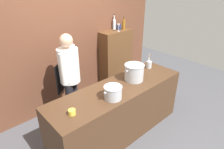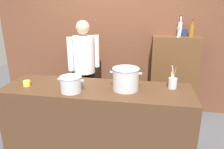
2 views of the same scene
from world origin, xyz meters
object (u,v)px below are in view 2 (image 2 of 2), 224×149
object	(u,v)px
utensil_crock	(173,83)
wine_bottle_clear	(180,28)
wine_glass_short	(178,30)
stockpot_large	(126,79)
butter_jar	(27,83)
spice_tin_navy	(185,33)
wine_bottle_amber	(192,30)
chef	(84,64)
stockpot_small	(71,84)

from	to	relation	value
utensil_crock	wine_bottle_clear	world-z (taller)	wine_bottle_clear
utensil_crock	wine_glass_short	bearing A→B (deg)	82.28
utensil_crock	stockpot_large	bearing A→B (deg)	-166.56
stockpot_large	wine_bottle_clear	bearing A→B (deg)	59.96
butter_jar	wine_bottle_clear	distance (m)	2.50
spice_tin_navy	stockpot_large	bearing A→B (deg)	-123.88
wine_bottle_clear	wine_bottle_amber	bearing A→B (deg)	-38.41
chef	spice_tin_navy	xyz separation A→B (m)	(1.57, 0.45, 0.49)
chef	wine_glass_short	size ratio (longest dim) A/B	10.76
wine_bottle_clear	spice_tin_navy	world-z (taller)	wine_bottle_clear
stockpot_large	wine_glass_short	bearing A→B (deg)	57.66
wine_bottle_amber	stockpot_small	bearing A→B (deg)	-139.09
stockpot_small	wine_glass_short	distance (m)	1.91
stockpot_large	wine_bottle_clear	size ratio (longest dim) A/B	1.20
utensil_crock	wine_bottle_clear	xyz separation A→B (m)	(0.18, 1.15, 0.54)
stockpot_large	spice_tin_navy	xyz separation A→B (m)	(0.82, 1.22, 0.42)
chef	wine_bottle_clear	xyz separation A→B (m)	(1.50, 0.52, 0.55)
wine_bottle_clear	wine_glass_short	xyz separation A→B (m)	(-0.05, -0.19, -0.01)
utensil_crock	wine_bottle_clear	distance (m)	1.28
spice_tin_navy	butter_jar	bearing A→B (deg)	-147.48
wine_bottle_clear	wine_glass_short	size ratio (longest dim) A/B	2.08
chef	wine_bottle_amber	world-z (taller)	chef
stockpot_large	butter_jar	world-z (taller)	stockpot_large
chef	utensil_crock	bearing A→B (deg)	116.03
chef	stockpot_small	size ratio (longest dim) A/B	5.18
stockpot_large	spice_tin_navy	bearing A→B (deg)	56.12
chef	wine_glass_short	world-z (taller)	chef
wine_glass_short	utensil_crock	bearing A→B (deg)	-97.72
butter_jar	spice_tin_navy	size ratio (longest dim) A/B	0.79
stockpot_large	wine_bottle_amber	bearing A→B (deg)	51.90
utensil_crock	wine_glass_short	world-z (taller)	wine_glass_short
chef	wine_glass_short	bearing A→B (deg)	154.52
utensil_crock	wine_bottle_clear	size ratio (longest dim) A/B	0.91
wine_glass_short	stockpot_small	bearing A→B (deg)	-136.13
stockpot_small	wine_glass_short	world-z (taller)	wine_glass_short
wine_bottle_amber	wine_bottle_clear	bearing A→B (deg)	141.59
utensil_crock	stockpot_small	bearing A→B (deg)	-165.47
stockpot_large	wine_glass_short	xyz separation A→B (m)	(0.70, 1.10, 0.47)
chef	butter_jar	world-z (taller)	chef
spice_tin_navy	wine_bottle_clear	bearing A→B (deg)	136.42
wine_bottle_clear	wine_glass_short	distance (m)	0.19
butter_jar	spice_tin_navy	distance (m)	2.51
butter_jar	wine_bottle_clear	size ratio (longest dim) A/B	0.28
stockpot_small	utensil_crock	distance (m)	1.24
stockpot_large	utensil_crock	bearing A→B (deg)	13.44
utensil_crock	wine_bottle_amber	size ratio (longest dim) A/B	1.10
stockpot_large	utensil_crock	distance (m)	0.59
wine_bottle_amber	wine_glass_short	world-z (taller)	wine_bottle_amber
wine_bottle_amber	wine_glass_short	distance (m)	0.22
wine_bottle_amber	utensil_crock	bearing A→B (deg)	-108.48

